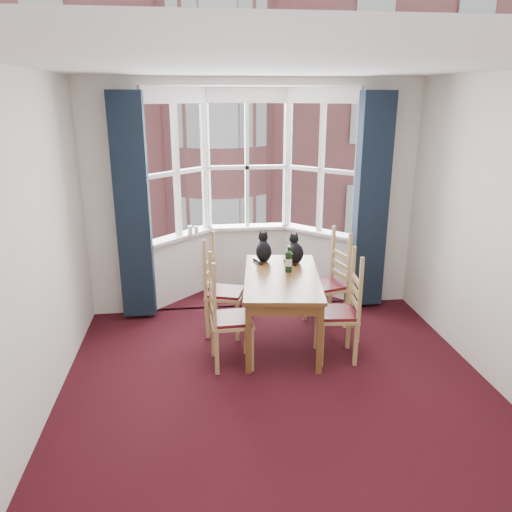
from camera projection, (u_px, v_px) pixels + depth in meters
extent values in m
plane|color=black|center=(284.00, 406.00, 4.35)|extent=(4.50, 4.50, 0.00)
plane|color=white|center=(290.00, 64.00, 3.50)|extent=(4.50, 4.50, 0.00)
plane|color=silver|center=(21.00, 263.00, 3.70)|extent=(0.00, 4.50, 4.50)
plane|color=silver|center=(398.00, 439.00, 1.80)|extent=(4.00, 0.00, 4.00)
cube|color=silver|center=(114.00, 202.00, 5.86)|extent=(0.70, 0.12, 2.80)
cube|color=silver|center=(384.00, 195.00, 6.24)|extent=(0.70, 0.12, 2.80)
cube|color=black|center=(133.00, 209.00, 5.73)|extent=(0.38, 0.22, 2.60)
cube|color=black|center=(371.00, 203.00, 6.06)|extent=(0.38, 0.22, 2.60)
cube|color=brown|center=(282.00, 278.00, 5.31)|extent=(0.97, 1.55, 0.04)
cube|color=brown|center=(248.00, 339.00, 4.78)|extent=(0.07, 0.07, 0.72)
cube|color=brown|center=(251.00, 287.00, 6.08)|extent=(0.07, 0.07, 0.72)
cube|color=brown|center=(320.00, 339.00, 4.78)|extent=(0.07, 0.07, 0.72)
cube|color=brown|center=(307.00, 287.00, 6.08)|extent=(0.07, 0.07, 0.72)
cube|color=tan|center=(232.00, 320.00, 4.91)|extent=(0.42, 0.44, 0.06)
cube|color=#4D0D12|center=(231.00, 318.00, 4.91)|extent=(0.38, 0.40, 0.03)
cube|color=tan|center=(226.00, 293.00, 5.59)|extent=(0.51, 0.52, 0.06)
cube|color=#4D0D12|center=(226.00, 292.00, 5.58)|extent=(0.46, 0.47, 0.03)
cube|color=tan|center=(337.00, 314.00, 5.05)|extent=(0.44, 0.46, 0.06)
cube|color=#4D0D12|center=(337.00, 313.00, 5.04)|extent=(0.40, 0.41, 0.03)
cube|color=tan|center=(326.00, 286.00, 5.79)|extent=(0.50, 0.51, 0.06)
cube|color=#4D0D12|center=(326.00, 285.00, 5.79)|extent=(0.45, 0.46, 0.03)
ellipsoid|color=black|center=(264.00, 252.00, 5.75)|extent=(0.19, 0.25, 0.24)
sphere|color=black|center=(263.00, 237.00, 5.79)|extent=(0.12, 0.12, 0.11)
cone|color=black|center=(260.00, 232.00, 5.77)|extent=(0.04, 0.04, 0.05)
cone|color=black|center=(266.00, 232.00, 5.77)|extent=(0.04, 0.04, 0.05)
ellipsoid|color=black|center=(296.00, 253.00, 5.71)|extent=(0.20, 0.25, 0.23)
sphere|color=black|center=(294.00, 239.00, 5.74)|extent=(0.12, 0.12, 0.11)
cone|color=black|center=(291.00, 235.00, 5.71)|extent=(0.04, 0.04, 0.05)
cone|color=black|center=(297.00, 234.00, 5.73)|extent=(0.04, 0.04, 0.05)
cylinder|color=black|center=(289.00, 263.00, 5.40)|extent=(0.07, 0.07, 0.21)
sphere|color=black|center=(289.00, 254.00, 5.37)|extent=(0.07, 0.07, 0.07)
cylinder|color=black|center=(289.00, 250.00, 5.36)|extent=(0.03, 0.03, 0.09)
cylinder|color=gold|center=(289.00, 247.00, 5.34)|extent=(0.03, 0.03, 0.02)
cylinder|color=silver|center=(289.00, 262.00, 5.40)|extent=(0.08, 0.08, 0.08)
cylinder|color=white|center=(190.00, 230.00, 6.44)|extent=(0.06, 0.06, 0.12)
cylinder|color=white|center=(196.00, 230.00, 6.48)|extent=(0.06, 0.06, 0.11)
plane|color=#333335|center=(206.00, 219.00, 36.67)|extent=(80.00, 80.00, 0.00)
cube|color=#A75856|center=(214.00, 144.00, 17.52)|extent=(18.00, 6.00, 14.00)
cylinder|color=#A75856|center=(218.00, 153.00, 14.68)|extent=(3.20, 3.20, 14.00)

